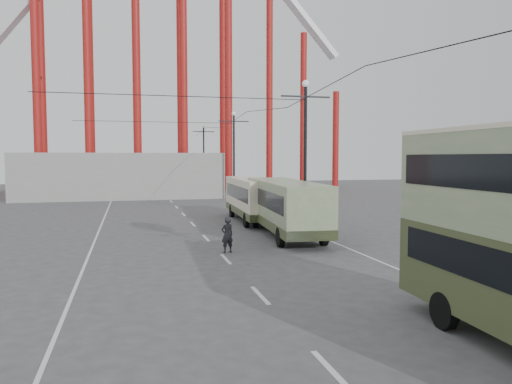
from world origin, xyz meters
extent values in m
plane|color=#454547|center=(0.00, 0.00, 0.00)|extent=(160.00, 160.00, 0.00)
cube|color=silver|center=(-1.00, 19.00, 0.01)|extent=(0.15, 82.00, 0.01)
cube|color=silver|center=(5.40, 20.00, 0.01)|extent=(0.12, 120.00, 0.01)
cube|color=silver|center=(-7.00, 20.00, 0.01)|extent=(0.12, 120.00, 0.01)
cylinder|color=black|center=(5.60, 18.00, 4.50)|extent=(0.20, 0.20, 9.00)
cylinder|color=black|center=(5.60, 18.00, 0.25)|extent=(0.44, 0.44, 0.50)
cube|color=black|center=(5.60, 18.00, 8.30)|extent=(3.20, 0.10, 0.10)
sphere|color=white|center=(5.60, 18.00, 9.10)|extent=(0.44, 0.44, 0.44)
cylinder|color=black|center=(5.60, 40.00, 4.50)|extent=(0.20, 0.20, 9.00)
cylinder|color=black|center=(5.60, 40.00, 0.25)|extent=(0.44, 0.44, 0.50)
cube|color=black|center=(5.60, 40.00, 8.30)|extent=(3.20, 0.10, 0.10)
sphere|color=white|center=(5.60, 40.00, 9.10)|extent=(0.44, 0.44, 0.44)
cylinder|color=black|center=(5.60, 62.00, 4.50)|extent=(0.20, 0.20, 9.00)
cylinder|color=black|center=(5.60, 62.00, 0.25)|extent=(0.44, 0.44, 0.50)
cube|color=black|center=(5.60, 62.00, 8.30)|extent=(3.20, 0.10, 0.10)
sphere|color=white|center=(5.60, 62.00, 9.10)|extent=(0.44, 0.44, 0.44)
cylinder|color=maroon|center=(-16.00, 55.00, 13.50)|extent=(1.00, 1.00, 27.00)
cylinder|color=maroon|center=(-16.00, 59.00, 13.50)|extent=(1.00, 1.00, 27.00)
cylinder|color=maroon|center=(-10.00, 55.00, 18.00)|extent=(1.00, 1.00, 36.00)
cylinder|color=maroon|center=(-10.00, 59.00, 18.00)|extent=(1.00, 1.00, 36.00)
cylinder|color=maroon|center=(-4.00, 55.00, 22.50)|extent=(1.00, 1.00, 45.00)
cylinder|color=maroon|center=(-4.00, 59.00, 22.50)|extent=(1.00, 1.00, 45.00)
cylinder|color=maroon|center=(2.00, 59.00, 26.00)|extent=(1.00, 1.00, 52.00)
cylinder|color=maroon|center=(14.00, 56.00, 15.00)|extent=(0.90, 0.90, 30.00)
cylinder|color=maroon|center=(19.00, 56.00, 11.00)|extent=(0.90, 0.90, 22.00)
cylinder|color=maroon|center=(24.00, 56.00, 7.00)|extent=(0.90, 0.90, 14.00)
cube|color=silver|center=(19.00, 56.00, 24.00)|extent=(9.89, 2.00, 10.87)
cube|color=gray|center=(-6.00, 47.00, 2.50)|extent=(22.00, 10.00, 5.00)
cylinder|color=black|center=(2.90, -0.30, 0.49)|extent=(0.30, 0.99, 0.99)
cube|color=gray|center=(3.63, 15.95, 1.77)|extent=(3.30, 11.28, 2.43)
cube|color=black|center=(3.63, 15.95, 2.18)|extent=(3.26, 10.07, 0.96)
cube|color=#384626|center=(3.63, 15.95, 0.81)|extent=(3.33, 11.28, 0.51)
cube|color=gray|center=(3.63, 15.95, 3.07)|extent=(3.32, 11.28, 0.16)
cylinder|color=black|center=(2.71, 19.16, 0.51)|extent=(0.35, 1.03, 1.01)
cylinder|color=black|center=(4.99, 19.00, 0.51)|extent=(0.35, 1.03, 1.01)
cylinder|color=black|center=(2.24, 12.49, 0.51)|extent=(0.35, 1.03, 1.01)
cylinder|color=black|center=(4.52, 12.33, 0.51)|extent=(0.35, 1.03, 1.01)
cube|color=beige|center=(3.37, 22.58, 1.70)|extent=(2.81, 9.79, 2.33)
cube|color=black|center=(3.37, 22.58, 2.09)|extent=(2.80, 8.63, 0.92)
cube|color=#384626|center=(3.37, 22.58, 0.78)|extent=(2.84, 9.79, 0.49)
cube|color=beige|center=(3.37, 22.58, 2.94)|extent=(2.83, 9.79, 0.16)
cylinder|color=black|center=(2.38, 25.15, 0.49)|extent=(0.31, 0.98, 0.97)
cylinder|color=black|center=(4.57, 25.06, 0.49)|extent=(0.31, 0.98, 0.97)
cylinder|color=black|center=(2.16, 19.72, 0.49)|extent=(0.31, 0.98, 0.97)
cylinder|color=black|center=(4.36, 19.63, 0.49)|extent=(0.31, 0.98, 0.97)
imported|color=black|center=(-0.65, 11.53, 0.85)|extent=(0.71, 0.57, 1.70)
camera|label=1|loc=(-5.10, -11.59, 4.54)|focal=35.00mm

